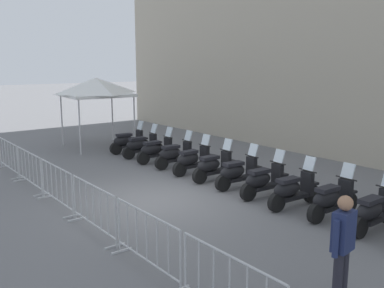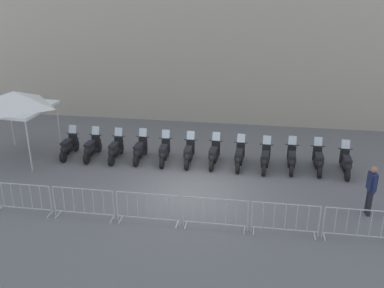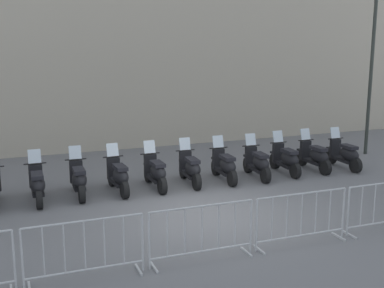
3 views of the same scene
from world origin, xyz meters
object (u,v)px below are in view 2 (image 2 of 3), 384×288
object	(u,v)px
motorcycle_7	(239,157)
barrier_segment_5	(359,225)
motorcycle_11	(346,164)
motorcycle_4	(164,153)
motorcycle_2	(115,150)
barrier_segment_2	(148,209)
canopy_tent	(15,101)
barrier_segment_0	(22,199)
officer_near_row_end	(371,188)
motorcycle_3	(140,151)
barrier_segment_4	(285,220)
motorcycle_8	(265,159)
motorcycle_10	(318,161)
motorcycle_1	(92,149)
barrier_segment_1	(84,204)
motorcycle_6	(214,155)
motorcycle_5	(189,154)
motorcycle_0	(68,147)
motorcycle_9	(292,160)
barrier_segment_3	(215,214)

from	to	relation	value
motorcycle_7	barrier_segment_5	size ratio (longest dim) A/B	0.85
motorcycle_11	motorcycle_4	bearing A→B (deg)	-175.62
motorcycle_2	barrier_segment_5	xyz separation A→B (m)	(9.25, -3.87, 0.07)
barrier_segment_2	canopy_tent	bearing A→B (deg)	151.56
barrier_segment_0	officer_near_row_end	distance (m)	11.34
motorcycle_3	motorcycle_4	world-z (taller)	same
motorcycle_3	barrier_segment_4	world-z (taller)	motorcycle_3
motorcycle_2	motorcycle_8	xyz separation A→B (m)	(6.17, 0.50, 0.00)
motorcycle_3	barrier_segment_2	distance (m)	4.94
barrier_segment_4	barrier_segment_0	bearing A→B (deg)	-175.36
motorcycle_10	motorcycle_1	bearing A→B (deg)	-174.52
motorcycle_1	barrier_segment_0	distance (m)	4.66
barrier_segment_1	motorcycle_3	bearing A→B (deg)	87.45
motorcycle_4	motorcycle_7	bearing A→B (deg)	4.68
barrier_segment_2	motorcycle_7	bearing A→B (deg)	65.44
motorcycle_6	officer_near_row_end	distance (m)	6.24
motorcycle_3	barrier_segment_5	bearing A→B (deg)	-26.17
motorcycle_5	barrier_segment_0	distance (m)	6.68
motorcycle_6	motorcycle_0	bearing A→B (deg)	-174.67
motorcycle_11	motorcycle_0	bearing A→B (deg)	-175.37
barrier_segment_1	barrier_segment_4	distance (m)	6.35
motorcycle_9	canopy_tent	distance (m)	11.41
motorcycle_5	officer_near_row_end	xyz separation A→B (m)	(6.66, -2.50, 0.53)
barrier_segment_2	motorcycle_10	bearing A→B (deg)	44.42
motorcycle_4	motorcycle_10	distance (m)	6.19
motorcycle_5	motorcycle_11	size ratio (longest dim) A/B	1.00
motorcycle_7	barrier_segment_5	bearing A→B (deg)	-46.55
barrier_segment_0	barrier_segment_2	size ratio (longest dim) A/B	1.00
barrier_segment_0	barrier_segment_4	distance (m)	8.47
motorcycle_7	motorcycle_10	distance (m)	3.10
canopy_tent	barrier_segment_1	bearing A→B (deg)	-39.28
motorcycle_2	motorcycle_9	distance (m)	7.23
motorcycle_4	barrier_segment_5	xyz separation A→B (m)	(7.19, -4.09, 0.07)
barrier_segment_2	barrier_segment_0	bearing A→B (deg)	-175.36
motorcycle_2	canopy_tent	bearing A→B (deg)	-170.48
motorcycle_8	barrier_segment_0	bearing A→B (deg)	-145.03
canopy_tent	motorcycle_2	bearing A→B (deg)	9.52
motorcycle_1	motorcycle_11	size ratio (longest dim) A/B	1.00
motorcycle_0	motorcycle_3	world-z (taller)	same
motorcycle_3	motorcycle_6	world-z (taller)	same
motorcycle_1	barrier_segment_2	size ratio (longest dim) A/B	0.85
motorcycle_3	barrier_segment_3	xyz separation A→B (m)	(4.01, -4.39, 0.07)
motorcycle_3	motorcycle_6	size ratio (longest dim) A/B	1.00
motorcycle_0	barrier_segment_2	distance (m)	6.54
barrier_segment_2	motorcycle_8	bearing A→B (deg)	56.34
barrier_segment_1	motorcycle_7	bearing A→B (deg)	49.27
canopy_tent	barrier_segment_3	bearing A→B (deg)	-21.57
motorcycle_4	canopy_tent	distance (m)	6.41
motorcycle_9	barrier_segment_3	distance (m)	5.37
motorcycle_9	barrier_segment_2	distance (m)	6.64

